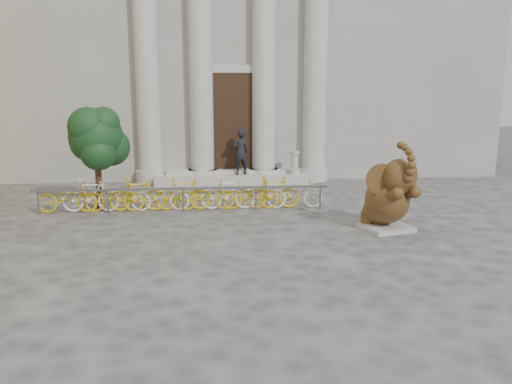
{
  "coord_description": "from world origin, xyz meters",
  "views": [
    {
      "loc": [
        -0.84,
        -9.66,
        3.45
      ],
      "look_at": [
        0.21,
        2.08,
        1.1
      ],
      "focal_mm": 35.0,
      "sensor_mm": 36.0,
      "label": 1
    }
  ],
  "objects": [
    {
      "name": "balustrade_post",
      "position": [
        2.32,
        9.1,
        0.77
      ],
      "size": [
        0.37,
        0.37,
        0.9
      ],
      "color": "#A8A59E",
      "rests_on": "entrance_steps"
    },
    {
      "name": "elephant_statue",
      "position": [
        3.6,
        2.33,
        0.83
      ],
      "size": [
        1.51,
        1.81,
        2.29
      ],
      "rotation": [
        0.0,
        0.0,
        0.28
      ],
      "color": "#A8A59E",
      "rests_on": "ground"
    },
    {
      "name": "ground",
      "position": [
        0.0,
        0.0,
        0.0
      ],
      "size": [
        80.0,
        80.0,
        0.0
      ],
      "primitive_type": "plane",
      "color": "#474442",
      "rests_on": "ground"
    },
    {
      "name": "entrance_steps",
      "position": [
        0.0,
        9.4,
        0.18
      ],
      "size": [
        6.0,
        1.2,
        0.36
      ],
      "primitive_type": "cube",
      "color": "#A8A59E",
      "rests_on": "ground"
    },
    {
      "name": "tree",
      "position": [
        -4.16,
        5.24,
        2.14
      ],
      "size": [
        1.76,
        1.61,
        3.06
      ],
      "color": "#332114",
      "rests_on": "ground"
    },
    {
      "name": "bike_rack",
      "position": [
        -1.71,
        5.01,
        0.5
      ],
      "size": [
        8.6,
        0.53,
        1.0
      ],
      "color": "slate",
      "rests_on": "ground"
    },
    {
      "name": "classical_building",
      "position": [
        0.0,
        14.93,
        5.98
      ],
      "size": [
        22.0,
        10.7,
        12.0
      ],
      "color": "gray",
      "rests_on": "ground"
    },
    {
      "name": "pedestrian",
      "position": [
        0.26,
        9.27,
        1.23
      ],
      "size": [
        0.73,
        0.6,
        1.74
      ],
      "primitive_type": "imported",
      "rotation": [
        0.0,
        0.0,
        3.47
      ],
      "color": "black",
      "rests_on": "entrance_steps"
    }
  ]
}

